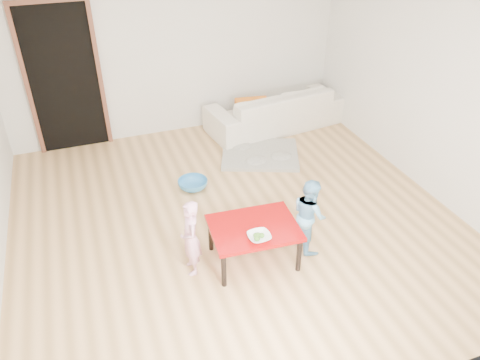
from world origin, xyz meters
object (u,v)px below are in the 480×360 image
sofa (275,109)px  bowl (259,237)px  child_pink (191,238)px  child_blue (309,215)px  basin (193,184)px  red_table (254,243)px

sofa → bowl: bearing=55.8°
bowl → child_pink: 0.67m
sofa → bowl: (-1.49, -2.99, 0.15)m
sofa → child_pink: 3.44m
sofa → child_pink: bearing=44.6°
child_blue → basin: size_ratio=2.20×
child_pink → basin: 1.54m
sofa → bowl: 3.35m
bowl → basin: size_ratio=0.58×
red_table → bowl: bowl is taller
red_table → child_pink: bearing=173.8°
child_pink → red_table: bearing=87.2°
red_table → basin: size_ratio=2.30×
red_table → child_blue: size_ratio=1.05×
child_blue → sofa: bearing=-17.1°
basin → bowl: bearing=-83.0°
red_table → bowl: size_ratio=3.96×
bowl → child_pink: bearing=156.3°
red_table → basin: (-0.24, 1.52, -0.16)m
child_pink → child_blue: bearing=90.4°
child_pink → child_blue: size_ratio=0.99×
bowl → child_blue: child_blue is taller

